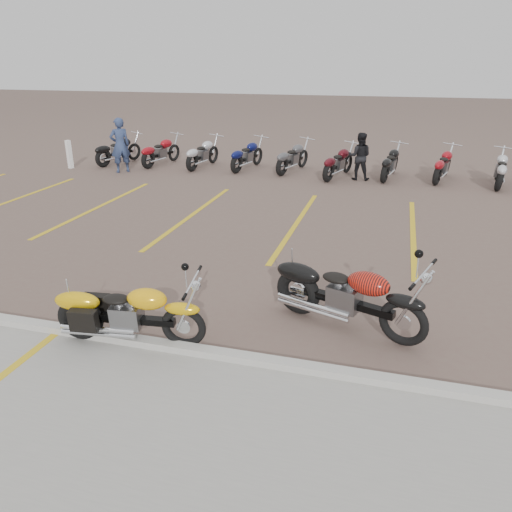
{
  "coord_description": "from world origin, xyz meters",
  "views": [
    {
      "loc": [
        2.16,
        -7.3,
        3.69
      ],
      "look_at": [
        0.15,
        -0.14,
        0.75
      ],
      "focal_mm": 35.0,
      "sensor_mm": 36.0,
      "label": 1
    }
  ],
  "objects": [
    {
      "name": "bg_bike_row",
      "position": [
        1.97,
        9.53,
        0.55
      ],
      "size": [
        20.83,
        2.09,
        1.1
      ],
      "color": "black",
      "rests_on": "ground"
    },
    {
      "name": "curb",
      "position": [
        0.0,
        -2.0,
        0.06
      ],
      "size": [
        60.0,
        0.18,
        0.12
      ],
      "primitive_type": "cube",
      "color": "#ADAAA3",
      "rests_on": "ground"
    },
    {
      "name": "bollard",
      "position": [
        -9.2,
        8.25,
        0.5
      ],
      "size": [
        0.2,
        0.2,
        1.0
      ],
      "primitive_type": "cube",
      "rotation": [
        0.0,
        0.0,
        -0.41
      ],
      "color": "white",
      "rests_on": "ground"
    },
    {
      "name": "ground",
      "position": [
        0.0,
        0.0,
        0.0
      ],
      "size": [
        100.0,
        100.0,
        0.0
      ],
      "primitive_type": "plane",
      "color": "brown",
      "rests_on": "ground"
    },
    {
      "name": "person_a",
      "position": [
        -7.05,
        8.16,
        0.93
      ],
      "size": [
        0.8,
        0.79,
        1.86
      ],
      "primitive_type": "imported",
      "rotation": [
        0.0,
        0.0,
        3.91
      ],
      "color": "navy",
      "rests_on": "ground"
    },
    {
      "name": "parking_stripes",
      "position": [
        0.0,
        4.0,
        0.0
      ],
      "size": [
        38.0,
        5.5,
        0.01
      ],
      "primitive_type": null,
      "color": "gold",
      "rests_on": "ground"
    },
    {
      "name": "concrete_apron",
      "position": [
        0.0,
        -4.5,
        0.01
      ],
      "size": [
        60.0,
        5.0,
        0.01
      ],
      "primitive_type": "cube",
      "color": "#9E9B93",
      "rests_on": "ground"
    },
    {
      "name": "yellow_cruiser",
      "position": [
        -1.17,
        -1.96,
        0.43
      ],
      "size": [
        2.12,
        0.43,
        0.87
      ],
      "rotation": [
        0.08,
        0.0,
        0.12
      ],
      "color": "black",
      "rests_on": "ground"
    },
    {
      "name": "flame_cruiser",
      "position": [
        1.64,
        -0.71,
        0.49
      ],
      "size": [
        2.29,
        0.95,
        0.98
      ],
      "rotation": [
        0.06,
        0.0,
        -0.35
      ],
      "color": "black",
      "rests_on": "ground"
    },
    {
      "name": "person_b",
      "position": [
        1.02,
        9.2,
        0.76
      ],
      "size": [
        0.75,
        0.59,
        1.52
      ],
      "primitive_type": "imported",
      "rotation": [
        0.0,
        0.0,
        3.16
      ],
      "color": "black",
      "rests_on": "ground"
    }
  ]
}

